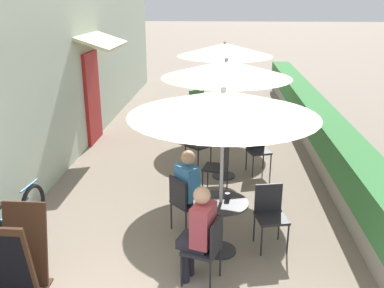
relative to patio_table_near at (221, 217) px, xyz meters
name	(u,v)px	position (x,y,z in m)	size (l,w,h in m)	color
cafe_facade_wall	(90,50)	(-3.18, 5.08, 1.57)	(0.98, 13.64, 4.20)	#B2C1AD
planter_hedge	(310,117)	(2.11, 5.12, 0.02)	(0.60, 12.64, 1.01)	gray
patio_table_near	(221,217)	(0.00, 0.00, 0.00)	(0.72, 0.72, 0.74)	#28282D
patio_umbrella_near	(223,103)	(0.00, 0.00, 1.54)	(2.34, 2.34, 2.26)	#B7B7BC
cafe_chair_near_left	(270,211)	(0.67, 0.22, 0.00)	(0.47, 0.47, 0.87)	#232328
cafe_chair_near_right	(184,200)	(-0.53, 0.47, 0.00)	(0.56, 0.56, 0.87)	#232328
seated_patron_near_right	(190,187)	(-0.44, 0.55, 0.17)	(0.51, 0.51, 1.25)	#23232D
cafe_chair_near_back	(208,245)	(-0.15, -0.69, 0.00)	(0.50, 0.50, 0.87)	#232328
seated_patron_near_back	(199,231)	(-0.25, -0.66, 0.17)	(0.48, 0.43, 1.25)	#23232D
coffee_cup_near	(227,196)	(0.08, 0.07, 0.27)	(0.07, 0.07, 0.09)	#232328
patio_table_mid	(224,151)	(0.05, 2.58, 0.00)	(0.72, 0.72, 0.74)	#28282D
patio_umbrella_mid	(226,69)	(0.05, 2.58, 1.54)	(2.34, 2.34, 2.26)	#B7B7BC
cafe_chair_mid_left	(220,165)	(-0.03, 1.88, 0.00)	(0.48, 0.48, 0.87)	#232328
cafe_chair_mid_right	(258,147)	(0.69, 2.86, 0.00)	(0.50, 0.50, 0.87)	#232328
cafe_chair_mid_back	(196,143)	(-0.52, 3.00, 0.00)	(0.57, 0.57, 0.87)	#232328
coffee_cup_mid	(222,136)	(0.01, 2.66, 0.27)	(0.07, 0.07, 0.09)	teal
patio_table_far	(223,111)	(0.02, 5.54, 0.00)	(0.72, 0.72, 0.74)	#28282D
patio_umbrella_far	(225,50)	(0.02, 5.54, 1.54)	(2.34, 2.34, 2.26)	#B7B7BC
cafe_chair_far_left	(251,112)	(0.73, 5.49, 0.00)	(0.47, 0.47, 0.87)	#232328
cafe_chair_far_right	(196,110)	(-0.68, 5.60, 0.00)	(0.47, 0.47, 0.87)	#232328
seated_patron_far_right	(197,103)	(-0.66, 5.71, 0.17)	(0.39, 0.45, 1.25)	#23232D
coffee_cup_far	(227,100)	(0.11, 5.65, 0.27)	(0.07, 0.07, 0.09)	white
bicycle_leaning	(13,222)	(-2.84, -0.03, -0.18)	(0.22, 1.70, 0.74)	black
menu_board	(18,255)	(-2.29, -1.01, -0.02)	(0.54, 0.63, 1.02)	#422819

